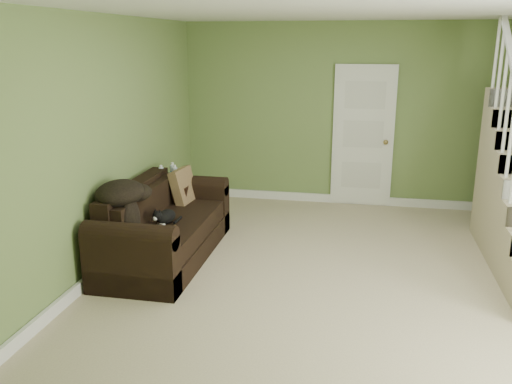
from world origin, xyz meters
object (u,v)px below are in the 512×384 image
at_px(sofa, 162,230).
at_px(banana, 167,230).
at_px(cat, 165,217).
at_px(side_table, 171,206).

height_order(sofa, banana, sofa).
height_order(cat, banana, cat).
xyz_separation_m(side_table, cat, (0.30, -1.00, 0.20)).
bearing_deg(banana, sofa, 112.55).
bearing_deg(banana, cat, 109.45).
distance_m(sofa, banana, 0.49).
bearing_deg(banana, side_table, 103.26).
relative_size(side_table, cat, 2.05).
height_order(sofa, cat, sofa).
distance_m(side_table, banana, 1.32).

